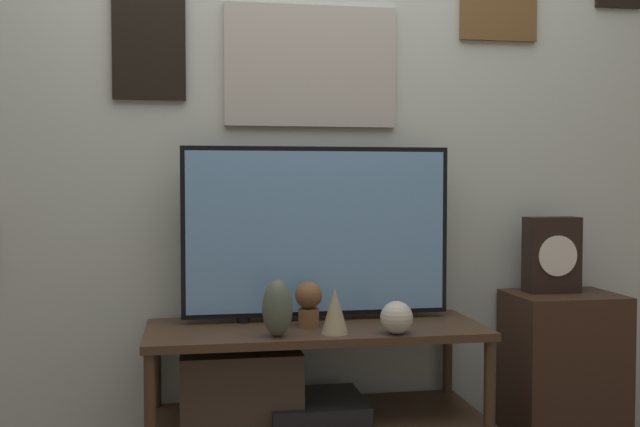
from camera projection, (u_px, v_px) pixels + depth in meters
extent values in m
cube|color=beige|center=(303.00, 125.00, 3.07)|extent=(6.40, 0.06, 2.70)
cube|color=#B2ADA3|center=(311.00, 66.00, 3.02)|extent=(0.70, 0.02, 0.49)
cube|color=#B2BCC6|center=(311.00, 66.00, 3.02)|extent=(0.66, 0.01, 0.45)
cube|color=black|center=(149.00, 47.00, 2.91)|extent=(0.28, 0.02, 0.41)
cube|color=white|center=(149.00, 46.00, 2.91)|extent=(0.25, 0.01, 0.38)
cube|color=#422D1E|center=(316.00, 330.00, 2.81)|extent=(1.26, 0.51, 0.03)
cube|color=#422D1E|center=(316.00, 420.00, 2.82)|extent=(1.26, 0.51, 0.03)
cylinder|color=#422D1E|center=(489.00, 411.00, 2.70)|extent=(0.04, 0.04, 0.58)
cylinder|color=#422D1E|center=(156.00, 393.00, 2.94)|extent=(0.04, 0.04, 0.58)
cylinder|color=#422D1E|center=(447.00, 379.00, 3.14)|extent=(0.04, 0.04, 0.58)
cube|color=black|center=(316.00, 407.00, 2.82)|extent=(0.36, 0.35, 0.07)
cube|color=#47382D|center=(240.00, 385.00, 2.77)|extent=(0.44, 0.28, 0.26)
cylinder|color=black|center=(243.00, 320.00, 2.87)|extent=(0.05, 0.05, 0.02)
cylinder|color=black|center=(388.00, 315.00, 2.97)|extent=(0.05, 0.05, 0.02)
cube|color=black|center=(317.00, 231.00, 2.91)|extent=(1.05, 0.04, 0.66)
cube|color=#6B9ED1|center=(318.00, 232.00, 2.89)|extent=(1.01, 0.01, 0.62)
sphere|color=beige|center=(397.00, 318.00, 2.66)|extent=(0.12, 0.12, 0.12)
cone|color=tan|center=(335.00, 311.00, 2.66)|extent=(0.10, 0.10, 0.16)
ellipsoid|color=#4C5647|center=(278.00, 308.00, 2.61)|extent=(0.11, 0.10, 0.20)
cylinder|color=brown|center=(309.00, 318.00, 2.78)|extent=(0.08, 0.08, 0.07)
sphere|color=brown|center=(309.00, 295.00, 2.78)|extent=(0.10, 0.10, 0.10)
cube|color=#382319|center=(563.00, 373.00, 3.08)|extent=(0.44, 0.34, 0.66)
cube|color=black|center=(552.00, 255.00, 3.09)|extent=(0.22, 0.10, 0.31)
cylinder|color=white|center=(558.00, 256.00, 3.04)|extent=(0.17, 0.01, 0.17)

